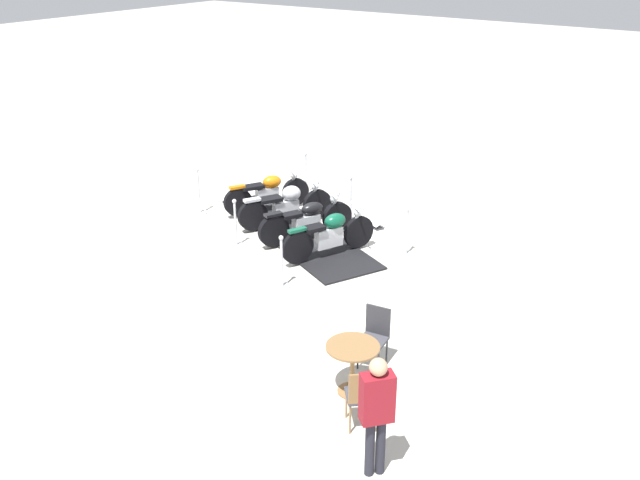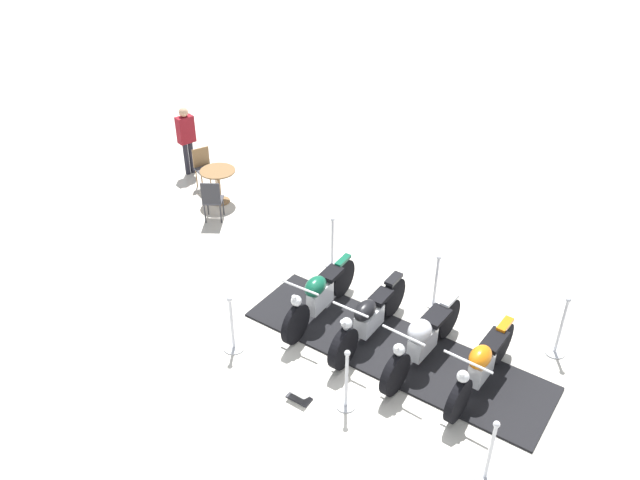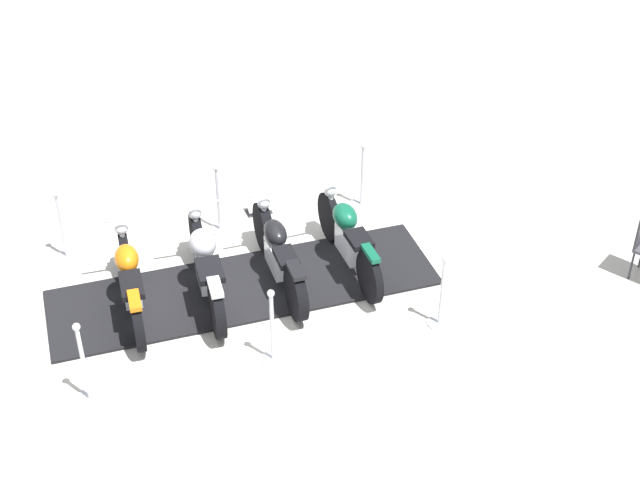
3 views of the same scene
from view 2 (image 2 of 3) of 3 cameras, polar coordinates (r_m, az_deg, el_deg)
The scene contains 17 objects.
ground_plane at distance 10.65m, azimuth 6.57°, elevation -9.72°, with size 80.00×80.00×0.00m, color beige.
display_platform at distance 10.64m, azimuth 6.58°, elevation -9.65°, with size 5.11×1.44×0.04m, color black.
motorcycle_forest at distance 10.85m, azimuth -0.09°, elevation -4.90°, with size 2.05×1.04×1.02m.
motorcycle_black at distance 10.49m, azimuth 4.34°, elevation -6.91°, with size 2.11×1.08×1.01m.
motorcycle_chrome at distance 10.14m, azimuth 9.09°, elevation -8.73°, with size 2.09×1.22×1.01m.
motorcycle_copper at distance 9.91m, azimuth 14.17°, elevation -10.75°, with size 1.99×1.16×0.99m.
stanchion_left_front at distance 12.26m, azimuth 1.11°, elevation -0.79°, with size 0.31×0.31×1.06m.
stanchion_right_front at distance 10.50m, azimuth -7.78°, elevation -8.20°, with size 0.34×0.34×1.06m.
stanchion_left_rear at distance 10.98m, azimuth 20.51°, elevation -7.96°, with size 0.33×0.33×1.13m.
stanchion_right_mid at distance 9.48m, azimuth 2.36°, elevation -12.99°, with size 0.30×0.30×1.09m.
stanchion_right_rear at distance 8.93m, azimuth 14.81°, elevation -18.36°, with size 0.30×0.30×1.08m.
stanchion_left_mid at distance 11.43m, azimuth 10.23°, elevation -4.20°, with size 0.29×0.29×1.07m.
info_placard at distance 9.80m, azimuth -1.86°, elevation -13.67°, with size 0.35×0.42×0.19m.
cafe_table at distance 14.44m, azimuth -9.05°, elevation 5.46°, with size 0.78×0.78×0.79m.
cafe_chair_near_table at distance 15.14m, azimuth -10.33°, elevation 6.53°, with size 0.56×0.56×0.95m.
cafe_chair_across_table at distance 13.75m, azimuth -9.58°, elevation 3.66°, with size 0.45×0.45×0.96m.
bystander_person at distance 15.69m, azimuth -11.84°, elevation 9.15°, with size 0.45×0.43×1.68m.
Camera 2 is at (7.83, 0.10, 7.22)m, focal length 35.91 mm.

